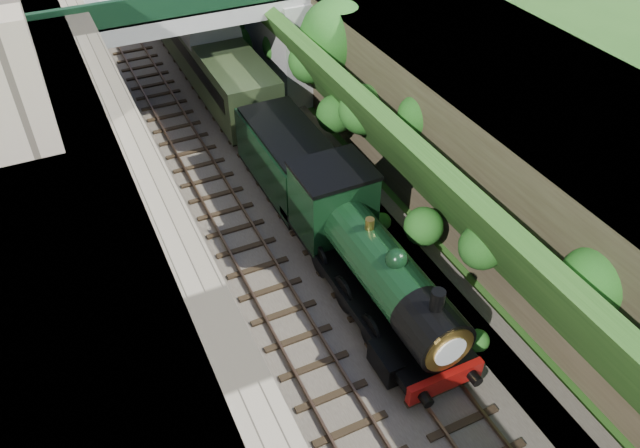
% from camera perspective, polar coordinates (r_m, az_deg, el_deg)
% --- Properties ---
extents(trackbed, '(10.00, 90.00, 0.20)m').
position_cam_1_polar(trackbed, '(32.83, -8.84, 8.07)').
color(trackbed, '#473F38').
rests_on(trackbed, ground).
extents(retaining_wall, '(1.00, 90.00, 7.00)m').
position_cam_1_polar(retaining_wall, '(30.39, -19.50, 10.84)').
color(retaining_wall, '#756B56').
rests_on(retaining_wall, ground).
extents(street_plateau_left, '(6.00, 90.00, 7.00)m').
position_cam_1_polar(street_plateau_left, '(30.37, -25.94, 9.01)').
color(street_plateau_left, '#262628').
rests_on(street_plateau_left, ground).
extents(street_plateau_right, '(8.00, 90.00, 6.25)m').
position_cam_1_polar(street_plateau_right, '(34.85, 6.14, 15.89)').
color(street_plateau_right, '#262628').
rests_on(street_plateau_right, ground).
extents(embankment_slope, '(4.68, 90.00, 6.37)m').
position_cam_1_polar(embankment_slope, '(31.35, 0.71, 12.32)').
color(embankment_slope, '#1E4714').
rests_on(embankment_slope, ground).
extents(track_left, '(2.50, 90.00, 0.20)m').
position_cam_1_polar(track_left, '(32.37, -12.24, 7.41)').
color(track_left, black).
rests_on(track_left, trackbed).
extents(track_right, '(2.50, 90.00, 0.20)m').
position_cam_1_polar(track_right, '(33.05, -6.88, 8.79)').
color(track_right, black).
rests_on(track_right, trackbed).
extents(road_bridge, '(16.00, 6.40, 7.25)m').
position_cam_1_polar(road_bridge, '(34.74, -10.17, 17.14)').
color(road_bridge, gray).
rests_on(road_bridge, ground).
extents(tree, '(3.60, 3.80, 6.60)m').
position_cam_1_polar(tree, '(31.77, 1.51, 16.67)').
color(tree, black).
rests_on(tree, ground).
extents(locomotive, '(3.10, 10.22, 3.83)m').
position_cam_1_polar(locomotive, '(22.29, 4.56, -3.38)').
color(locomotive, black).
rests_on(locomotive, trackbed).
extents(tender, '(2.70, 6.00, 3.05)m').
position_cam_1_polar(tender, '(27.64, -2.90, 5.65)').
color(tender, black).
rests_on(tender, trackbed).
extents(coach_front, '(2.90, 18.00, 3.70)m').
position_cam_1_polar(coach_front, '(38.02, -10.72, 15.76)').
color(coach_front, black).
rests_on(coach_front, trackbed).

